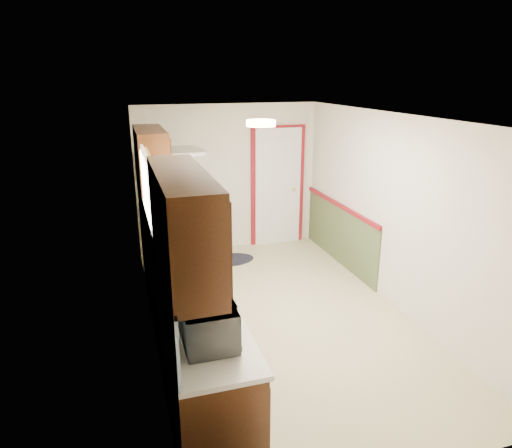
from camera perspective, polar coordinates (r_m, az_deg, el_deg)
room_shell at (r=5.26m, az=3.03°, el=0.11°), size 3.20×5.20×2.52m
kitchen_run at (r=4.87m, az=-9.73°, el=-6.62°), size 0.63×4.00×2.20m
back_wall_trim at (r=7.67m, az=4.34°, el=3.47°), size 1.12×2.30×2.08m
ceiling_fixture at (r=4.74m, az=0.62°, el=12.49°), size 0.30×0.30×0.06m
microwave at (r=3.44m, az=-6.08°, el=-11.45°), size 0.32×0.58×0.39m
refrigerator at (r=6.77m, az=-9.64°, el=1.48°), size 0.84×0.81×1.83m
rug at (r=7.34m, az=-3.43°, el=-4.48°), size 0.83×0.55×0.01m
cooktop at (r=6.23m, az=-11.28°, el=0.26°), size 0.46×0.55×0.02m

